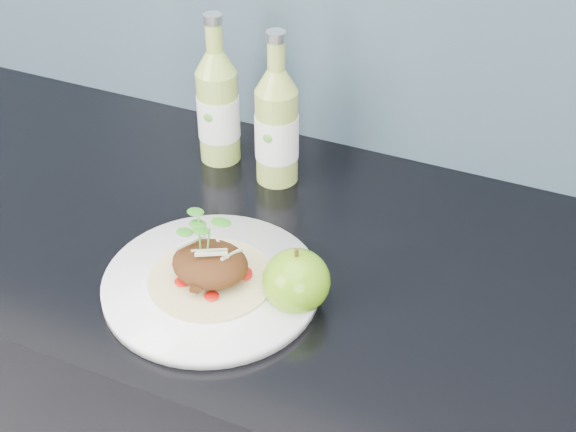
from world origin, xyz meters
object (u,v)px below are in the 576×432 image
(cider_bottle_left, at_px, (218,107))
(dinner_plate, at_px, (212,284))
(green_apple, at_px, (296,281))
(cider_bottle_right, at_px, (277,126))

(cider_bottle_left, bearing_deg, dinner_plate, -73.15)
(dinner_plate, bearing_deg, green_apple, 8.57)
(dinner_plate, distance_m, cider_bottle_right, 0.28)
(cider_bottle_right, bearing_deg, cider_bottle_left, 173.37)
(dinner_plate, relative_size, cider_bottle_left, 1.23)
(green_apple, bearing_deg, dinner_plate, -171.43)
(dinner_plate, height_order, cider_bottle_right, cider_bottle_right)
(dinner_plate, xyz_separation_m, cider_bottle_left, (-0.14, 0.28, 0.08))
(dinner_plate, relative_size, cider_bottle_right, 1.23)
(green_apple, height_order, cider_bottle_right, cider_bottle_right)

